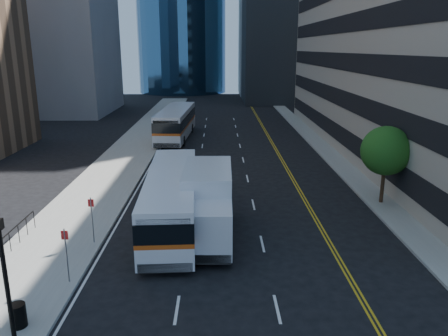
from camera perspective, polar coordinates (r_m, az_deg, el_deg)
name	(u,v)px	position (r m, az deg, el deg)	size (l,w,h in m)	color
ground	(256,262)	(21.79, 4.22, -12.10)	(160.00, 160.00, 0.00)	black
sidewalk_west	(134,148)	(46.18, -11.62, 2.63)	(5.00, 90.00, 0.15)	gray
sidewalk_east	(322,147)	(46.63, 12.66, 2.69)	(2.00, 90.00, 0.15)	gray
street_tree	(386,151)	(30.02, 20.39, 2.11)	(3.20, 3.20, 5.10)	#332114
lamp_post	(5,274)	(16.75, -26.68, -12.31)	(0.28, 0.28, 4.56)	black
bus_front	(172,198)	(25.28, -6.85, -3.91)	(3.25, 12.41, 3.17)	silver
bus_rear	(176,122)	(50.21, -6.28, 5.94)	(3.67, 13.35, 3.41)	silver
box_truck	(207,203)	(23.70, -2.23, -4.63)	(2.79, 7.69, 3.66)	silver
trash_can	(18,315)	(18.47, -25.32, -17.01)	(0.60, 0.60, 0.90)	black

